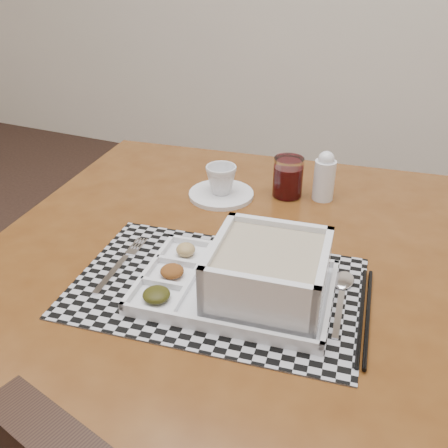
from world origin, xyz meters
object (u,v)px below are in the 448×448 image
Objects in this scene: cup at (221,179)px; juice_glass at (288,179)px; serving_tray at (259,277)px; creamer_bottle at (324,176)px; dining_table at (241,285)px.

juice_glass is at bearing 1.54° from cup.
juice_glass is (-0.07, 0.38, 0.00)m from serving_tray.
cup is at bearing -159.09° from creamer_bottle.
creamer_bottle is (0.08, 0.02, 0.01)m from juice_glass.
creamer_bottle reaches higher than serving_tray.
serving_tray is at bearing -79.65° from juice_glass.
serving_tray reaches higher than juice_glass.
cup is (-0.13, 0.20, 0.12)m from dining_table.
cup is 0.76× the size of juice_glass.
serving_tray reaches higher than cup.
juice_glass is at bearing 89.04° from dining_table.
juice_glass is 0.08m from creamer_bottle.
cup reaches higher than dining_table.
cup is (-0.21, 0.32, 0.00)m from serving_tray.
juice_glass reaches higher than dining_table.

